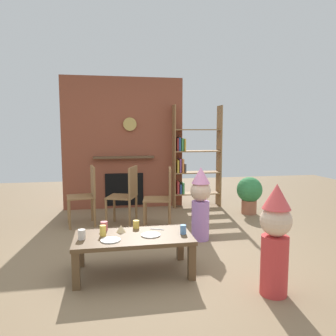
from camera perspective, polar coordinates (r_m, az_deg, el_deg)
The scene contains 19 objects.
ground_plane at distance 3.88m, azimuth -1.15°, elevation -15.20°, with size 12.00×12.00×0.00m, color #846B4C.
brick_fireplace_feature at distance 6.17m, azimuth -7.73°, elevation 4.20°, with size 2.20×0.28×2.40m.
bookshelf at distance 6.19m, azimuth 4.24°, elevation 1.31°, with size 0.90×0.28×1.90m.
coffee_table at distance 3.41m, azimuth -6.02°, elevation -12.46°, with size 1.17×0.61×0.39m.
paper_cup_near_left at distance 3.35m, azimuth -14.73°, elevation -11.08°, with size 0.07×0.07×0.10m, color silver.
paper_cup_near_right at distance 3.61m, azimuth -5.54°, elevation -9.69°, with size 0.07×0.07×0.09m, color #F2CC4C.
paper_cup_center at distance 3.58m, azimuth -11.02°, elevation -9.85°, with size 0.07×0.07×0.09m, color #E5666B.
paper_cup_far_left at distance 3.41m, azimuth 2.65°, elevation -10.59°, with size 0.06×0.06×0.09m, color #669EE0.
paper_cup_far_right at distance 3.41m, azimuth -11.21°, elevation -10.59°, with size 0.06×0.06×0.11m, color #F2CC4C.
paper_plate_front at distance 3.37m, azimuth -3.01°, elevation -11.51°, with size 0.19×0.19×0.01m, color white.
paper_plate_rear at distance 3.26m, azimuth -9.94°, elevation -12.20°, with size 0.19×0.19×0.01m, color white.
birthday_cake_slice at distance 3.49m, azimuth -8.15°, elevation -10.36°, with size 0.10×0.10×0.07m, color #EAC68C.
table_fork at distance 3.56m, azimuth -1.90°, elevation -10.54°, with size 0.15×0.02×0.01m, color silver.
child_with_cone_hat at distance 3.05m, azimuth 18.09°, elevation -11.26°, with size 0.27×0.27×0.99m.
child_in_pink at distance 4.34m, azimuth 5.66°, elevation -5.83°, with size 0.27×0.27×0.97m.
dining_chair_left at distance 5.16m, azimuth -13.86°, elevation -4.01°, with size 0.46×0.46×0.90m.
dining_chair_middle at distance 5.00m, azimuth -7.08°, elevation -4.21°, with size 0.51×0.51×0.90m.
dining_chair_right at distance 4.80m, azimuth -0.78°, elevation -4.59°, with size 0.46×0.46×0.90m.
potted_plant_tall at distance 5.86m, azimuth 13.92°, elevation -4.12°, with size 0.44×0.44×0.64m.
Camera 1 is at (-0.58, -3.56, 1.44)m, focal length 35.18 mm.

